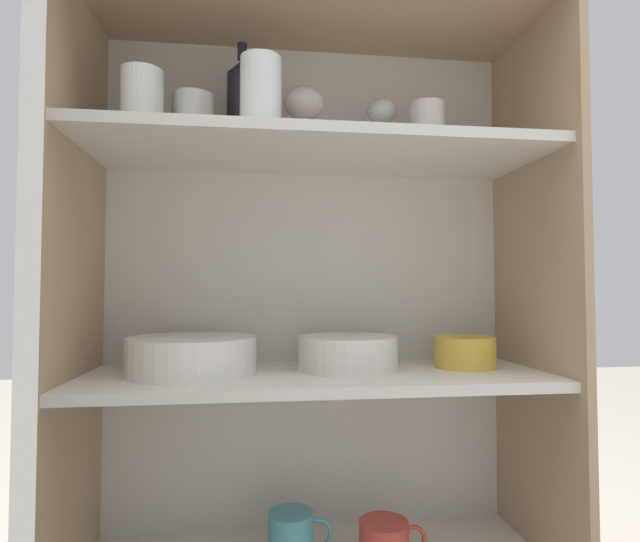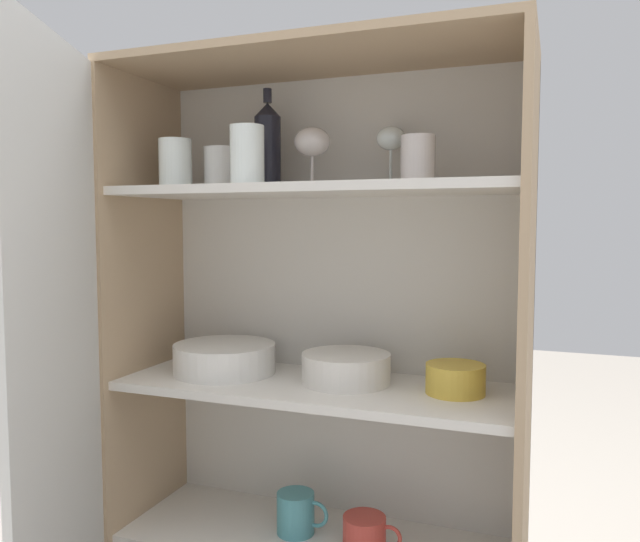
{
  "view_description": "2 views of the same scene",
  "coord_description": "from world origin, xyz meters",
  "px_view_note": "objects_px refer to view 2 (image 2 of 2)",
  "views": [
    {
      "loc": [
        -0.12,
        -0.83,
        0.8
      ],
      "look_at": [
        0.0,
        0.15,
        0.84
      ],
      "focal_mm": 28.0,
      "sensor_mm": 36.0,
      "label": 1
    },
    {
      "loc": [
        0.51,
        -1.16,
        1.01
      ],
      "look_at": [
        0.01,
        0.18,
        0.89
      ],
      "focal_mm": 35.0,
      "sensor_mm": 36.0,
      "label": 2
    }
  ],
  "objects_px": {
    "mixing_bowl_large": "(346,367)",
    "serving_bowl_small": "(455,377)",
    "wine_bottle": "(268,145)",
    "plate_stack_white": "(225,358)",
    "coffee_mug_primary": "(297,513)"
  },
  "relations": [
    {
      "from": "mixing_bowl_large",
      "to": "plate_stack_white",
      "type": "bearing_deg",
      "value": -177.58
    },
    {
      "from": "wine_bottle",
      "to": "mixing_bowl_large",
      "type": "bearing_deg",
      "value": -12.83
    },
    {
      "from": "wine_bottle",
      "to": "plate_stack_white",
      "type": "height_order",
      "value": "wine_bottle"
    },
    {
      "from": "plate_stack_white",
      "to": "coffee_mug_primary",
      "type": "xyz_separation_m",
      "value": [
        0.2,
        -0.01,
        -0.36
      ]
    },
    {
      "from": "wine_bottle",
      "to": "plate_stack_white",
      "type": "xyz_separation_m",
      "value": [
        -0.09,
        -0.06,
        -0.52
      ]
    },
    {
      "from": "wine_bottle",
      "to": "plate_stack_white",
      "type": "distance_m",
      "value": 0.53
    },
    {
      "from": "mixing_bowl_large",
      "to": "serving_bowl_small",
      "type": "relative_size",
      "value": 1.6
    },
    {
      "from": "plate_stack_white",
      "to": "coffee_mug_primary",
      "type": "height_order",
      "value": "plate_stack_white"
    },
    {
      "from": "mixing_bowl_large",
      "to": "serving_bowl_small",
      "type": "bearing_deg",
      "value": -1.04
    },
    {
      "from": "mixing_bowl_large",
      "to": "coffee_mug_primary",
      "type": "bearing_deg",
      "value": -168.4
    },
    {
      "from": "wine_bottle",
      "to": "mixing_bowl_large",
      "type": "distance_m",
      "value": 0.57
    },
    {
      "from": "serving_bowl_small",
      "to": "coffee_mug_primary",
      "type": "height_order",
      "value": "serving_bowl_small"
    },
    {
      "from": "serving_bowl_small",
      "to": "wine_bottle",
      "type": "bearing_deg",
      "value": 173.37
    },
    {
      "from": "plate_stack_white",
      "to": "mixing_bowl_large",
      "type": "distance_m",
      "value": 0.31
    },
    {
      "from": "plate_stack_white",
      "to": "serving_bowl_small",
      "type": "height_order",
      "value": "plate_stack_white"
    }
  ]
}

